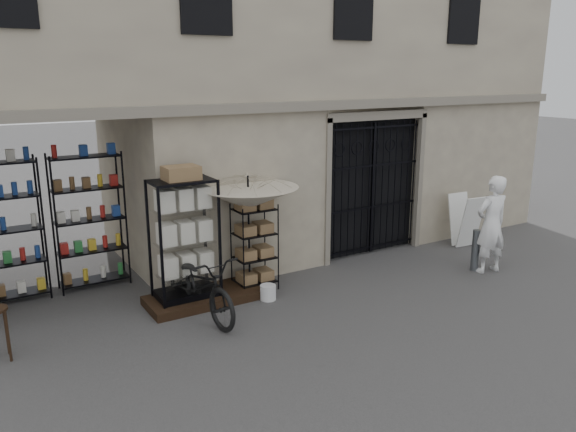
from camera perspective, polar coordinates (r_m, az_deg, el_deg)
ground at (r=9.89m, az=8.31°, el=-8.73°), size 80.00×80.00×0.00m
main_building at (r=12.44m, az=-3.25°, el=17.34°), size 14.00×4.00×9.00m
shop_recess at (r=10.12m, az=-22.59°, el=-0.21°), size 3.00×1.70×3.00m
shop_shelving at (r=10.65m, az=-23.16°, el=-0.97°), size 2.70×0.50×2.50m
iron_gate at (r=12.21m, az=8.11°, el=3.11°), size 2.50×0.21×3.00m
step_platform at (r=9.93m, az=-8.44°, el=-8.16°), size 2.00×0.90×0.15m
display_cabinet at (r=9.53m, az=-10.46°, el=-2.95°), size 1.16×0.92×2.19m
wire_rack at (r=10.16m, az=-3.41°, el=-3.26°), size 0.71×0.52×1.60m
market_umbrella at (r=9.86m, az=-4.07°, el=2.46°), size 1.84×1.86×2.54m
white_bucket at (r=9.88m, az=-2.05°, el=-7.76°), size 0.37×0.37×0.27m
bicycle at (r=9.41m, az=-8.76°, el=-9.99°), size 0.84×1.16×2.07m
steel_bollard at (r=11.80m, az=18.51°, el=-3.32°), size 0.17×0.17×0.84m
shopkeeper at (r=11.96m, az=19.56°, el=-5.30°), size 0.92×2.01×0.46m
easel_sign at (r=13.31m, az=17.55°, el=-0.42°), size 0.60×0.68×1.17m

